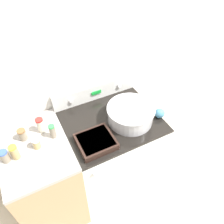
{
  "coord_description": "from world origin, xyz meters",
  "views": [
    {
      "loc": [
        -0.56,
        -0.77,
        2.19
      ],
      "look_at": [
        0.02,
        0.35,
        0.97
      ],
      "focal_mm": 35.0,
      "sensor_mm": 36.0,
      "label": 1
    }
  ],
  "objects_px": {
    "ladle": "(159,113)",
    "spice_jar_yellow_cap": "(14,152)",
    "spice_jar_white_cap": "(36,143)",
    "spice_jar_brown_cap": "(22,135)",
    "casserole_dish": "(96,141)",
    "spice_jar_green_cap": "(52,131)",
    "spice_jar_red_cap": "(41,125)",
    "mixing_bowl": "(131,113)",
    "spice_jar_blue_cap": "(5,156)"
  },
  "relations": [
    {
      "from": "ladle",
      "to": "spice_jar_blue_cap",
      "type": "distance_m",
      "value": 1.19
    },
    {
      "from": "spice_jar_brown_cap",
      "to": "spice_jar_blue_cap",
      "type": "distance_m",
      "value": 0.2
    },
    {
      "from": "ladle",
      "to": "spice_jar_yellow_cap",
      "type": "xyz_separation_m",
      "value": [
        -1.11,
        0.11,
        0.03
      ]
    },
    {
      "from": "spice_jar_yellow_cap",
      "to": "spice_jar_blue_cap",
      "type": "xyz_separation_m",
      "value": [
        -0.07,
        0.0,
        -0.01
      ]
    },
    {
      "from": "mixing_bowl",
      "to": "spice_jar_red_cap",
      "type": "xyz_separation_m",
      "value": [
        -0.66,
        0.2,
        -0.0
      ]
    },
    {
      "from": "spice_jar_white_cap",
      "to": "spice_jar_brown_cap",
      "type": "distance_m",
      "value": 0.14
    },
    {
      "from": "spice_jar_green_cap",
      "to": "spice_jar_white_cap",
      "type": "bearing_deg",
      "value": -161.75
    },
    {
      "from": "spice_jar_blue_cap",
      "to": "spice_jar_yellow_cap",
      "type": "bearing_deg",
      "value": -3.81
    },
    {
      "from": "casserole_dish",
      "to": "spice_jar_white_cap",
      "type": "distance_m",
      "value": 0.42
    },
    {
      "from": "casserole_dish",
      "to": "spice_jar_yellow_cap",
      "type": "height_order",
      "value": "spice_jar_yellow_cap"
    },
    {
      "from": "mixing_bowl",
      "to": "spice_jar_blue_cap",
      "type": "height_order",
      "value": "mixing_bowl"
    },
    {
      "from": "mixing_bowl",
      "to": "ladle",
      "type": "xyz_separation_m",
      "value": [
        0.23,
        -0.07,
        -0.04
      ]
    },
    {
      "from": "casserole_dish",
      "to": "spice_jar_yellow_cap",
      "type": "relative_size",
      "value": 2.3
    },
    {
      "from": "spice_jar_blue_cap",
      "to": "spice_jar_white_cap",
      "type": "bearing_deg",
      "value": 4.48
    },
    {
      "from": "ladle",
      "to": "spice_jar_red_cap",
      "type": "distance_m",
      "value": 0.94
    },
    {
      "from": "ladle",
      "to": "spice_jar_blue_cap",
      "type": "xyz_separation_m",
      "value": [
        -1.18,
        0.11,
        0.02
      ]
    },
    {
      "from": "ladle",
      "to": "spice_jar_brown_cap",
      "type": "bearing_deg",
      "value": 166.27
    },
    {
      "from": "mixing_bowl",
      "to": "spice_jar_brown_cap",
      "type": "height_order",
      "value": "mixing_bowl"
    },
    {
      "from": "mixing_bowl",
      "to": "spice_jar_white_cap",
      "type": "distance_m",
      "value": 0.74
    },
    {
      "from": "mixing_bowl",
      "to": "spice_jar_yellow_cap",
      "type": "height_order",
      "value": "mixing_bowl"
    },
    {
      "from": "spice_jar_yellow_cap",
      "to": "mixing_bowl",
      "type": "bearing_deg",
      "value": -2.6
    },
    {
      "from": "mixing_bowl",
      "to": "spice_jar_red_cap",
      "type": "relative_size",
      "value": 3.04
    },
    {
      "from": "casserole_dish",
      "to": "spice_jar_red_cap",
      "type": "bearing_deg",
      "value": 136.97
    },
    {
      "from": "ladle",
      "to": "spice_jar_yellow_cap",
      "type": "bearing_deg",
      "value": 174.38
    },
    {
      "from": "casserole_dish",
      "to": "ladle",
      "type": "distance_m",
      "value": 0.58
    },
    {
      "from": "spice_jar_white_cap",
      "to": "spice_jar_yellow_cap",
      "type": "xyz_separation_m",
      "value": [
        -0.15,
        -0.02,
        0.02
      ]
    },
    {
      "from": "spice_jar_red_cap",
      "to": "spice_jar_brown_cap",
      "type": "bearing_deg",
      "value": -173.2
    },
    {
      "from": "ladle",
      "to": "spice_jar_red_cap",
      "type": "relative_size",
      "value": 2.22
    },
    {
      "from": "mixing_bowl",
      "to": "spice_jar_green_cap",
      "type": "bearing_deg",
      "value": 170.15
    },
    {
      "from": "casserole_dish",
      "to": "spice_jar_brown_cap",
      "type": "xyz_separation_m",
      "value": [
        -0.46,
        0.28,
        0.03
      ]
    },
    {
      "from": "casserole_dish",
      "to": "spice_jar_brown_cap",
      "type": "height_order",
      "value": "spice_jar_brown_cap"
    },
    {
      "from": "mixing_bowl",
      "to": "spice_jar_brown_cap",
      "type": "xyz_separation_m",
      "value": [
        -0.8,
        0.18,
        -0.02
      ]
    },
    {
      "from": "spice_jar_yellow_cap",
      "to": "spice_jar_blue_cap",
      "type": "distance_m",
      "value": 0.07
    },
    {
      "from": "casserole_dish",
      "to": "spice_jar_brown_cap",
      "type": "bearing_deg",
      "value": 148.55
    },
    {
      "from": "spice_jar_red_cap",
      "to": "spice_jar_blue_cap",
      "type": "height_order",
      "value": "spice_jar_red_cap"
    },
    {
      "from": "ladle",
      "to": "spice_jar_red_cap",
      "type": "bearing_deg",
      "value": 163.25
    },
    {
      "from": "spice_jar_red_cap",
      "to": "spice_jar_yellow_cap",
      "type": "xyz_separation_m",
      "value": [
        -0.22,
        -0.16,
        -0.0
      ]
    },
    {
      "from": "spice_jar_green_cap",
      "to": "spice_jar_brown_cap",
      "type": "bearing_deg",
      "value": 158.65
    },
    {
      "from": "spice_jar_red_cap",
      "to": "spice_jar_brown_cap",
      "type": "height_order",
      "value": "spice_jar_red_cap"
    },
    {
      "from": "spice_jar_brown_cap",
      "to": "spice_jar_yellow_cap",
      "type": "distance_m",
      "value": 0.16
    },
    {
      "from": "spice_jar_green_cap",
      "to": "spice_jar_brown_cap",
      "type": "distance_m",
      "value": 0.22
    },
    {
      "from": "casserole_dish",
      "to": "spice_jar_yellow_cap",
      "type": "bearing_deg",
      "value": 165.69
    },
    {
      "from": "spice_jar_red_cap",
      "to": "spice_jar_yellow_cap",
      "type": "height_order",
      "value": "spice_jar_red_cap"
    },
    {
      "from": "spice_jar_red_cap",
      "to": "spice_jar_white_cap",
      "type": "height_order",
      "value": "spice_jar_red_cap"
    },
    {
      "from": "spice_jar_yellow_cap",
      "to": "spice_jar_blue_cap",
      "type": "bearing_deg",
      "value": 176.19
    },
    {
      "from": "spice_jar_white_cap",
      "to": "spice_jar_blue_cap",
      "type": "height_order",
      "value": "spice_jar_blue_cap"
    },
    {
      "from": "mixing_bowl",
      "to": "spice_jar_green_cap",
      "type": "distance_m",
      "value": 0.61
    },
    {
      "from": "casserole_dish",
      "to": "spice_jar_green_cap",
      "type": "bearing_deg",
      "value": 141.8
    },
    {
      "from": "mixing_bowl",
      "to": "spice_jar_yellow_cap",
      "type": "bearing_deg",
      "value": 177.4
    },
    {
      "from": "mixing_bowl",
      "to": "spice_jar_brown_cap",
      "type": "bearing_deg",
      "value": 167.13
    }
  ]
}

